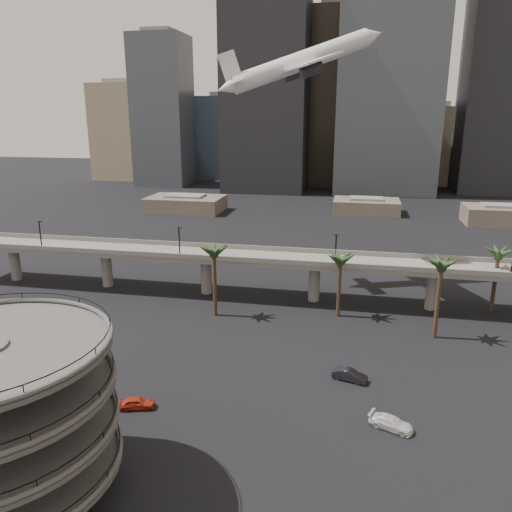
% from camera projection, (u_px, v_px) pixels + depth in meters
% --- Properties ---
extents(ground, '(700.00, 700.00, 0.00)m').
position_uv_depth(ground, '(151.00, 490.00, 48.78)').
color(ground, black).
rests_on(ground, ground).
extents(overpass, '(130.00, 9.30, 14.70)m').
position_uv_depth(overpass, '(259.00, 262.00, 98.62)').
color(overpass, slate).
rests_on(overpass, ground).
extents(palm_trees, '(54.40, 18.40, 14.00)m').
position_uv_depth(palm_trees, '(372.00, 259.00, 86.35)').
color(palm_trees, '#472F1E').
rests_on(palm_trees, ground).
extents(low_buildings, '(135.00, 27.50, 6.80)m').
position_uv_depth(low_buildings, '(324.00, 208.00, 180.83)').
color(low_buildings, brown).
rests_on(low_buildings, ground).
extents(skyline, '(269.00, 86.00, 114.73)m').
position_uv_depth(skyline, '(355.00, 100.00, 239.08)').
color(skyline, gray).
rests_on(skyline, ground).
extents(airborne_jet, '(34.05, 31.73, 15.32)m').
position_uv_depth(airborne_jet, '(301.00, 62.00, 101.11)').
color(airborne_jet, silver).
rests_on(airborne_jet, ground).
extents(car_a, '(4.72, 2.90, 1.50)m').
position_uv_depth(car_a, '(137.00, 403.00, 62.20)').
color(car_a, red).
rests_on(car_a, ground).
extents(car_b, '(5.07, 2.95, 1.58)m').
position_uv_depth(car_b, '(350.00, 375.00, 68.75)').
color(car_b, black).
rests_on(car_b, ground).
extents(car_c, '(5.55, 3.81, 1.49)m').
position_uv_depth(car_c, '(391.00, 423.00, 58.18)').
color(car_c, white).
rests_on(car_c, ground).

